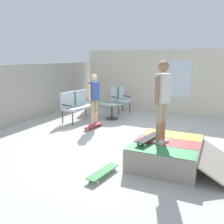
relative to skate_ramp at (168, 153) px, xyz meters
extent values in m
cube|color=beige|center=(1.14, 1.30, -0.29)|extent=(12.00, 12.00, 0.10)
cube|color=#ADA89E|center=(1.14, 5.30, 0.73)|extent=(9.00, 0.20, 1.94)
cube|color=beige|center=(4.94, 1.80, 0.99)|extent=(0.20, 6.00, 2.46)
cube|color=silver|center=(4.83, 0.90, 1.11)|extent=(0.03, 1.10, 1.40)
cube|color=gray|center=(0.00, 0.03, -0.01)|extent=(1.59, 1.36, 0.46)
cube|color=#338C4C|center=(-0.52, 0.01, 0.23)|extent=(0.53, 1.29, 0.01)
cube|color=red|center=(0.00, 0.03, 0.23)|extent=(0.53, 1.29, 0.01)
cube|color=yellow|center=(0.51, 0.05, 0.23)|extent=(0.53, 1.29, 0.01)
cylinder|color=#B2B2B7|center=(-0.02, 0.66, 0.20)|extent=(1.48, 0.10, 0.05)
cube|color=gray|center=(0.03, -0.92, -0.03)|extent=(1.53, 0.71, 0.39)
cylinder|color=#38383D|center=(1.51, 3.45, -0.02)|extent=(0.04, 0.04, 0.44)
cylinder|color=#38383D|center=(2.67, 3.26, -0.02)|extent=(0.04, 0.04, 0.44)
cylinder|color=#38383D|center=(1.59, 3.92, -0.02)|extent=(0.04, 0.04, 0.44)
cylinder|color=#38383D|center=(2.74, 3.73, -0.02)|extent=(0.04, 0.04, 0.44)
cube|color=silver|center=(2.13, 3.59, 0.24)|extent=(1.32, 0.74, 0.08)
cube|color=#338C66|center=(2.13, 3.59, 0.29)|extent=(1.21, 0.29, 0.00)
cube|color=silver|center=(2.16, 3.82, 0.53)|extent=(1.25, 0.28, 0.50)
cube|color=#338C66|center=(2.16, 3.82, 0.53)|extent=(0.11, 0.10, 0.46)
cube|color=#38383D|center=(1.53, 3.69, 0.40)|extent=(0.11, 0.47, 0.04)
cube|color=#38383D|center=(2.72, 3.49, 0.40)|extent=(0.11, 0.47, 0.04)
cylinder|color=#38383D|center=(3.57, 2.77, -0.02)|extent=(0.04, 0.04, 0.44)
cylinder|color=#38383D|center=(4.04, 2.50, -0.02)|extent=(0.04, 0.04, 0.44)
cylinder|color=#38383D|center=(3.80, 3.17, -0.02)|extent=(0.04, 0.04, 0.44)
cylinder|color=#38383D|center=(4.27, 2.91, -0.02)|extent=(0.04, 0.04, 0.44)
cube|color=silver|center=(3.92, 2.84, 0.24)|extent=(0.81, 0.79, 0.08)
cube|color=#338C66|center=(3.92, 2.84, 0.29)|extent=(0.55, 0.38, 0.00)
cube|color=silver|center=(4.04, 3.04, 0.53)|extent=(0.58, 0.38, 0.50)
cube|color=#338C66|center=(4.04, 3.04, 0.53)|extent=(0.13, 0.12, 0.46)
cube|color=#38383D|center=(3.67, 2.98, 0.40)|extent=(0.27, 0.43, 0.04)
cube|color=#38383D|center=(4.17, 2.69, 0.40)|extent=(0.27, 0.43, 0.04)
cylinder|color=#38383D|center=(2.82, 2.69, 0.04)|extent=(0.06, 0.06, 0.55)
cylinder|color=#38383D|center=(2.82, 2.69, -0.22)|extent=(0.44, 0.44, 0.03)
cylinder|color=#4C6660|center=(2.82, 2.69, 0.32)|extent=(0.90, 0.90, 0.02)
cube|color=navy|center=(1.75, 2.85, -0.21)|extent=(0.16, 0.26, 0.05)
cylinder|color=beige|center=(1.75, 2.85, 0.01)|extent=(0.10, 0.10, 0.39)
cylinder|color=tan|center=(1.75, 2.85, 0.40)|extent=(0.13, 0.13, 0.39)
cube|color=navy|center=(1.92, 2.81, -0.21)|extent=(0.16, 0.26, 0.05)
cylinder|color=beige|center=(1.92, 2.81, 0.01)|extent=(0.10, 0.10, 0.39)
cylinder|color=tan|center=(1.92, 2.81, 0.40)|extent=(0.13, 0.13, 0.39)
cube|color=#334C99|center=(1.84, 2.83, 0.88)|extent=(0.35, 0.24, 0.57)
sphere|color=beige|center=(1.84, 2.83, 1.31)|extent=(0.22, 0.22, 0.22)
cylinder|color=beige|center=(1.64, 2.87, 0.86)|extent=(0.08, 0.08, 0.55)
cylinder|color=beige|center=(2.03, 2.79, 0.86)|extent=(0.08, 0.08, 0.55)
cube|color=silver|center=(-0.19, 0.17, 0.26)|extent=(0.18, 0.26, 0.05)
cylinder|color=#9E7051|center=(-0.19, 0.17, 0.48)|extent=(0.10, 0.10, 0.38)
cylinder|color=tan|center=(-0.19, 0.17, 0.86)|extent=(0.13, 0.13, 0.38)
cube|color=silver|center=(-0.02, 0.12, 0.26)|extent=(0.18, 0.26, 0.05)
cylinder|color=#9E7051|center=(-0.02, 0.12, 0.48)|extent=(0.10, 0.10, 0.38)
cylinder|color=tan|center=(-0.02, 0.12, 0.86)|extent=(0.13, 0.13, 0.38)
cube|color=silver|center=(-0.11, 0.14, 1.33)|extent=(0.36, 0.27, 0.56)
sphere|color=#9E7051|center=(-0.11, 0.14, 1.75)|extent=(0.22, 0.22, 0.22)
cylinder|color=#9E7051|center=(-0.30, 0.20, 1.31)|extent=(0.08, 0.08, 0.53)
cylinder|color=#9E7051|center=(0.09, 0.08, 1.31)|extent=(0.08, 0.08, 0.53)
cube|color=#B23838|center=(1.53, 2.69, -0.14)|extent=(0.81, 0.26, 0.02)
cylinder|color=#333333|center=(1.80, 2.59, -0.21)|extent=(0.06, 0.03, 0.06)
cylinder|color=#333333|center=(1.81, 2.75, -0.21)|extent=(0.06, 0.03, 0.06)
cylinder|color=#333333|center=(1.24, 2.63, -0.21)|extent=(0.06, 0.03, 0.06)
cylinder|color=#333333|center=(1.25, 2.79, -0.21)|extent=(0.06, 0.03, 0.06)
cube|color=#3F8C4C|center=(-1.08, 0.93, -0.14)|extent=(0.82, 0.30, 0.02)
cylinder|color=silver|center=(-0.82, 0.81, -0.21)|extent=(0.06, 0.04, 0.06)
cylinder|color=silver|center=(-0.80, 0.97, -0.21)|extent=(0.06, 0.04, 0.06)
cylinder|color=silver|center=(-1.37, 0.89, -0.21)|extent=(0.06, 0.04, 0.06)
cylinder|color=silver|center=(-1.35, 1.04, -0.21)|extent=(0.06, 0.04, 0.06)
cube|color=black|center=(-0.18, 0.36, 0.33)|extent=(0.82, 0.35, 0.01)
cylinder|color=silver|center=(0.08, 0.23, 0.27)|extent=(0.06, 0.04, 0.06)
cylinder|color=silver|center=(0.11, 0.38, 0.27)|extent=(0.06, 0.04, 0.06)
cylinder|color=silver|center=(-0.47, 0.33, 0.27)|extent=(0.06, 0.04, 0.06)
cylinder|color=silver|center=(-0.44, 0.49, 0.27)|extent=(0.06, 0.04, 0.06)
camera|label=1|loc=(-4.69, -1.04, 1.91)|focal=38.71mm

